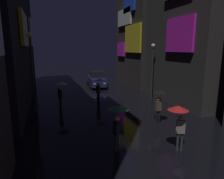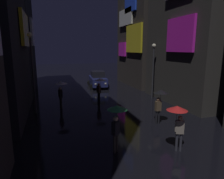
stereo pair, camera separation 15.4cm
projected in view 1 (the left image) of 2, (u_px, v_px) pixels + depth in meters
building_left_far at (7, 15)px, 20.15m from camera, size 4.25×8.74×15.79m
building_right_far at (142, 33)px, 24.69m from camera, size 4.25×8.02×12.79m
pedestrian_foreground_right_red at (179, 116)px, 8.69m from camera, size 0.90×0.90×2.12m
pedestrian_near_crossing_clear at (99, 83)px, 16.67m from camera, size 0.90×0.90×2.12m
pedestrian_foreground_left_clear at (61, 87)px, 15.02m from camera, size 0.90×0.90×2.12m
pedestrian_midstreet_centre_green at (118, 116)px, 8.69m from camera, size 0.90×0.90×2.12m
pedestrian_far_right_black at (160, 97)px, 11.98m from camera, size 0.90×0.90×2.12m
car_distant at (97, 79)px, 23.65m from camera, size 2.49×4.26×1.92m
streetlamp_right_far at (152, 64)px, 17.88m from camera, size 0.36×0.36×4.95m
streetlamp_left_far at (32, 64)px, 13.51m from camera, size 0.36×0.36×5.60m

